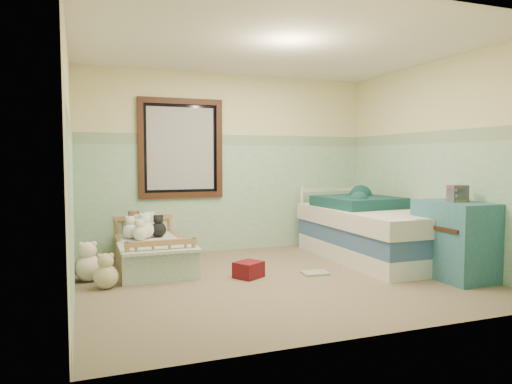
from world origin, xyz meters
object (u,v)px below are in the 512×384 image
object	(u,v)px
toddler_bed_frame	(152,259)
floor_book	(315,273)
plush_floor_cream	(88,268)
twin_bed_frame	(373,251)
red_pillow	(249,270)
dresser	(454,240)
plush_floor_tan	(106,277)

from	to	relation	value
toddler_bed_frame	floor_book	xyz separation A→B (m)	(1.69, -1.01, -0.08)
plush_floor_cream	floor_book	size ratio (longest dim) A/B	1.00
twin_bed_frame	red_pillow	world-z (taller)	twin_bed_frame
toddler_bed_frame	dresser	bearing A→B (deg)	-28.94
twin_bed_frame	floor_book	bearing A→B (deg)	-157.56
red_pillow	toddler_bed_frame	bearing A→B (deg)	136.49
plush_floor_cream	plush_floor_tan	distance (m)	0.41
twin_bed_frame	floor_book	world-z (taller)	twin_bed_frame
plush_floor_tan	floor_book	distance (m)	2.27
plush_floor_tan	floor_book	world-z (taller)	plush_floor_tan
plush_floor_cream	dresser	size ratio (longest dim) A/B	0.34
dresser	floor_book	bearing A→B (deg)	153.47
plush_floor_cream	toddler_bed_frame	bearing A→B (deg)	30.21
toddler_bed_frame	floor_book	world-z (taller)	toddler_bed_frame
toddler_bed_frame	dresser	xyz separation A→B (m)	(3.04, -1.68, 0.32)
floor_book	toddler_bed_frame	bearing A→B (deg)	154.84
plush_floor_tan	twin_bed_frame	world-z (taller)	plush_floor_tan
dresser	floor_book	world-z (taller)	dresser
plush_floor_tan	floor_book	bearing A→B (deg)	-5.11
toddler_bed_frame	plush_floor_tan	distance (m)	0.99
dresser	red_pillow	xyz separation A→B (m)	(-2.11, 0.80, -0.33)
toddler_bed_frame	twin_bed_frame	bearing A→B (deg)	-11.46
toddler_bed_frame	plush_floor_tan	xyz separation A→B (m)	(-0.57, -0.80, 0.02)
red_pillow	plush_floor_cream	bearing A→B (deg)	164.64
plush_floor_cream	plush_floor_tan	size ratio (longest dim) A/B	1.18
plush_floor_cream	floor_book	bearing A→B (deg)	-13.47
twin_bed_frame	plush_floor_tan	bearing A→B (deg)	-175.83
toddler_bed_frame	plush_floor_cream	size ratio (longest dim) A/B	5.30
red_pillow	floor_book	xyz separation A→B (m)	(0.76, -0.12, -0.07)
twin_bed_frame	red_pillow	bearing A→B (deg)	-170.05
plush_floor_tan	red_pillow	xyz separation A→B (m)	(1.50, -0.08, -0.03)
toddler_bed_frame	plush_floor_tan	bearing A→B (deg)	-125.37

